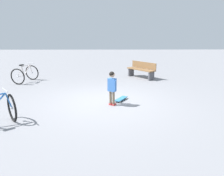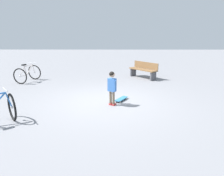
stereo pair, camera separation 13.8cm
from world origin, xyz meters
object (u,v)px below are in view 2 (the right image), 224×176
child_person (112,85)px  bicycle_mid (28,74)px  skateboard (121,99)px  street_bench (144,70)px

child_person → bicycle_mid: size_ratio=0.87×
skateboard → bicycle_mid: (4.26, -2.82, 0.32)m
bicycle_mid → street_bench: size_ratio=0.79×
skateboard → street_bench: size_ratio=0.41×
skateboard → bicycle_mid: bearing=-33.5°
child_person → skateboard: 0.81m
bicycle_mid → child_person: bearing=140.3°
child_person → skateboard: size_ratio=1.67×
child_person → bicycle_mid: child_person is taller
child_person → skateboard: (-0.31, -0.45, -0.60)m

